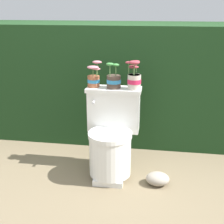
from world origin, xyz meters
The scene contains 7 objects.
ground_plane centered at (0.00, 0.00, 0.00)m, with size 12.00×12.00×0.00m, color #75664C.
hedge_backdrop centered at (0.00, 1.05, 0.60)m, with size 3.10×0.85×1.20m.
toilet centered at (0.06, 0.11, 0.33)m, with size 0.45×0.47×0.73m.
potted_plant_left centered at (-0.11, 0.25, 0.81)m, with size 0.12×0.11×0.22m.
potted_plant_midleft centered at (0.06, 0.23, 0.79)m, with size 0.12×0.12×0.22m.
potted_plant_middle centered at (0.23, 0.22, 0.82)m, with size 0.13×0.12×0.24m.
garden_stone centered at (0.46, -0.01, 0.05)m, with size 0.19×0.15×0.10m.
Camera 1 is at (0.44, -2.23, 1.38)m, focal length 50.00 mm.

